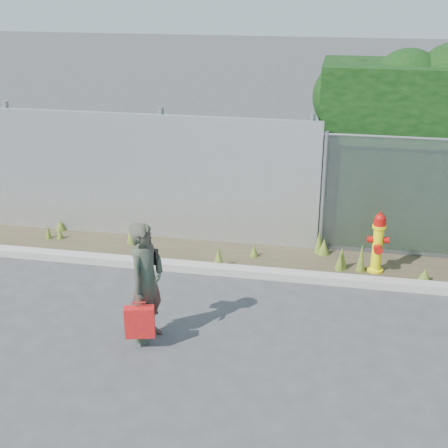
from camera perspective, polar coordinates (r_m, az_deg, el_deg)
ground at (r=8.18m, az=0.22°, el=-10.32°), size 80.00×80.00×0.00m
curb at (r=9.70m, az=2.19°, el=-4.40°), size 16.00×0.22×0.12m
weed_strip at (r=10.40m, az=-1.13°, el=-2.20°), size 16.00×1.31×0.54m
corrugated_fence at (r=11.28m, az=-13.32°, el=4.58°), size 8.50×0.21×2.30m
fire_hydrant at (r=9.91m, az=13.87°, el=-1.75°), size 0.34×0.30×1.01m
woman at (r=7.86m, az=-7.10°, el=-5.32°), size 0.54×0.67×1.58m
red_tote_bag at (r=7.83m, az=-7.72°, el=-8.86°), size 0.37×0.14×0.48m
black_shoulder_bag at (r=7.89m, az=-6.97°, el=-2.94°), size 0.24×0.10×0.18m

